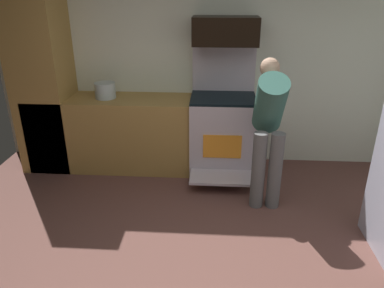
{
  "coord_description": "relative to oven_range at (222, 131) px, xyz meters",
  "views": [
    {
      "loc": [
        0.17,
        -2.25,
        2.15
      ],
      "look_at": [
        0.0,
        0.3,
        1.05
      ],
      "focal_mm": 34.53,
      "sensor_mm": 36.0,
      "label": 1
    }
  ],
  "objects": [
    {
      "name": "oven_range",
      "position": [
        0.0,
        0.0,
        0.0
      ],
      "size": [
        0.76,
        0.99,
        1.53
      ],
      "color": "#BFB2BB",
      "rests_on": "ground"
    },
    {
      "name": "ground_plane",
      "position": [
        -0.26,
        -1.97,
        -0.52
      ],
      "size": [
        5.2,
        4.8,
        0.02
      ],
      "primitive_type": "cube",
      "color": "brown"
    },
    {
      "name": "microwave",
      "position": [
        0.0,
        0.09,
        1.17
      ],
      "size": [
        0.74,
        0.38,
        0.31
      ],
      "primitive_type": "cube",
      "color": "black",
      "rests_on": "oven_range"
    },
    {
      "name": "wall_back",
      "position": [
        -0.26,
        0.37,
        0.79
      ],
      "size": [
        5.2,
        0.12,
        2.6
      ],
      "primitive_type": "cube",
      "color": "silver",
      "rests_on": "ground"
    },
    {
      "name": "lower_cabinet_run",
      "position": [
        -1.16,
        0.01,
        -0.06
      ],
      "size": [
        2.4,
        0.6,
        0.9
      ],
      "primitive_type": "cube",
      "color": "olive",
      "rests_on": "ground"
    },
    {
      "name": "stock_pot",
      "position": [
        -1.41,
        0.01,
        0.48
      ],
      "size": [
        0.25,
        0.25,
        0.19
      ],
      "primitive_type": "cylinder",
      "color": "#AEBEC0",
      "rests_on": "lower_cabinet_run"
    },
    {
      "name": "cabinet_column",
      "position": [
        -2.16,
        0.01,
        0.54
      ],
      "size": [
        0.6,
        0.6,
        2.1
      ],
      "primitive_type": "cube",
      "color": "olive",
      "rests_on": "ground"
    },
    {
      "name": "person_cook",
      "position": [
        0.45,
        -0.7,
        0.37
      ],
      "size": [
        0.31,
        0.61,
        1.49
      ],
      "color": "#5D5D5D",
      "rests_on": "ground"
    }
  ]
}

